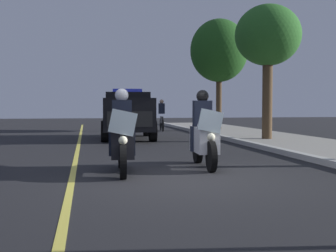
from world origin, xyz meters
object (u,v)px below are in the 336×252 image
police_motorcycle_lead_right (204,136)px  tree_far_back (268,37)px  police_suv (128,113)px  cyclist_background (162,115)px  police_motorcycle_lead_left (122,139)px  tree_behind_suv (219,51)px

police_motorcycle_lead_right → tree_far_back: 8.44m
police_suv → cyclist_background: size_ratio=2.84×
police_motorcycle_lead_left → tree_behind_suv: size_ratio=0.36×
police_motorcycle_lead_left → police_suv: bearing=174.1°
police_motorcycle_lead_right → tree_behind_suv: 14.95m
police_motorcycle_lead_left → tree_far_back: 9.89m
police_motorcycle_lead_left → tree_behind_suv: 16.09m
police_motorcycle_lead_right → tree_behind_suv: size_ratio=0.36×
cyclist_background → tree_behind_suv: 4.64m
tree_behind_suv → tree_far_back: bearing=-2.2°
police_motorcycle_lead_left → police_motorcycle_lead_right: size_ratio=1.00×
police_motorcycle_lead_right → police_motorcycle_lead_left: bearing=-73.7°
police_motorcycle_lead_right → cyclist_background: bearing=174.3°
police_motorcycle_lead_left → tree_far_back: (-7.08, 6.08, 3.26)m
police_motorcycle_lead_right → tree_behind_suv: (-13.80, 4.50, 3.60)m
police_motorcycle_lead_right → tree_far_back: tree_far_back is taller
police_motorcycle_lead_left → cyclist_background: size_ratio=1.22×
police_suv → tree_far_back: bearing=66.3°
police_suv → tree_behind_suv: (-5.00, 5.40, 3.24)m
police_motorcycle_lead_left → cyclist_background: police_motorcycle_lead_left is taller
police_motorcycle_lead_left → police_motorcycle_lead_right: 1.93m
police_motorcycle_lead_left → cyclist_background: bearing=167.4°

